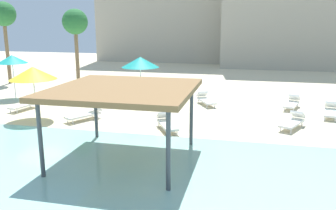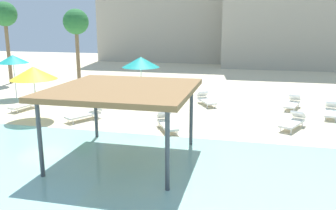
{
  "view_description": "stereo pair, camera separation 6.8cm",
  "coord_description": "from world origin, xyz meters",
  "px_view_note": "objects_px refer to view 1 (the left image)",
  "views": [
    {
      "loc": [
        3.01,
        -12.51,
        4.82
      ],
      "look_at": [
        -0.34,
        2.0,
        1.3
      ],
      "focal_mm": 37.43,
      "sensor_mm": 36.0,
      "label": 1
    },
    {
      "loc": [
        3.07,
        -12.5,
        4.82
      ],
      "look_at": [
        -0.34,
        2.0,
        1.3
      ],
      "focal_mm": 37.43,
      "sensor_mm": 36.0,
      "label": 2
    }
  ],
  "objects_px": {
    "beach_umbrella_teal_1": "(140,62)",
    "lounge_chair_1": "(167,123)",
    "lounge_chair_6": "(292,103)",
    "beach_umbrella_teal_4": "(12,59)",
    "palm_tree_1": "(4,16)",
    "lounge_chair_4": "(86,113)",
    "lounge_chair_5": "(293,121)",
    "lounge_chair_0": "(26,104)",
    "lounge_chair_3": "(205,99)",
    "palm_tree_0": "(75,23)",
    "lounge_chair_2": "(330,111)",
    "beach_umbrella_yellow_0": "(33,73)",
    "shade_pavilion": "(124,91)"
  },
  "relations": [
    {
      "from": "beach_umbrella_yellow_0",
      "to": "lounge_chair_4",
      "type": "relative_size",
      "value": 1.39
    },
    {
      "from": "shade_pavilion",
      "to": "beach_umbrella_yellow_0",
      "type": "xyz_separation_m",
      "value": [
        -6.28,
        4.1,
        -0.14
      ]
    },
    {
      "from": "lounge_chair_5",
      "to": "palm_tree_1",
      "type": "distance_m",
      "value": 22.98
    },
    {
      "from": "lounge_chair_6",
      "to": "beach_umbrella_teal_1",
      "type": "bearing_deg",
      "value": -72.22
    },
    {
      "from": "lounge_chair_4",
      "to": "lounge_chair_5",
      "type": "distance_m",
      "value": 10.12
    },
    {
      "from": "lounge_chair_1",
      "to": "palm_tree_0",
      "type": "bearing_deg",
      "value": -163.56
    },
    {
      "from": "beach_umbrella_teal_1",
      "to": "lounge_chair_1",
      "type": "xyz_separation_m",
      "value": [
        2.89,
        -5.3,
        -2.14
      ]
    },
    {
      "from": "lounge_chair_3",
      "to": "palm_tree_1",
      "type": "bearing_deg",
      "value": -131.83
    },
    {
      "from": "beach_umbrella_teal_1",
      "to": "beach_umbrella_teal_4",
      "type": "height_order",
      "value": "beach_umbrella_teal_4"
    },
    {
      "from": "shade_pavilion",
      "to": "palm_tree_0",
      "type": "bearing_deg",
      "value": 122.86
    },
    {
      "from": "lounge_chair_5",
      "to": "beach_umbrella_teal_1",
      "type": "bearing_deg",
      "value": -87.55
    },
    {
      "from": "lounge_chair_0",
      "to": "lounge_chair_3",
      "type": "xyz_separation_m",
      "value": [
        9.8,
        3.47,
        0.0
      ]
    },
    {
      "from": "lounge_chair_0",
      "to": "palm_tree_0",
      "type": "relative_size",
      "value": 0.34
    },
    {
      "from": "lounge_chair_0",
      "to": "lounge_chair_5",
      "type": "height_order",
      "value": "same"
    },
    {
      "from": "beach_umbrella_teal_4",
      "to": "lounge_chair_3",
      "type": "distance_m",
      "value": 12.55
    },
    {
      "from": "shade_pavilion",
      "to": "palm_tree_0",
      "type": "height_order",
      "value": "palm_tree_0"
    },
    {
      "from": "beach_umbrella_teal_1",
      "to": "lounge_chair_2",
      "type": "height_order",
      "value": "beach_umbrella_teal_1"
    },
    {
      "from": "beach_umbrella_teal_4",
      "to": "lounge_chair_6",
      "type": "bearing_deg",
      "value": 3.51
    },
    {
      "from": "shade_pavilion",
      "to": "lounge_chair_6",
      "type": "distance_m",
      "value": 11.77
    },
    {
      "from": "palm_tree_0",
      "to": "palm_tree_1",
      "type": "xyz_separation_m",
      "value": [
        -5.99,
        -0.14,
        0.56
      ]
    },
    {
      "from": "lounge_chair_5",
      "to": "lounge_chair_6",
      "type": "height_order",
      "value": "same"
    },
    {
      "from": "lounge_chair_6",
      "to": "lounge_chair_3",
      "type": "bearing_deg",
      "value": -72.15
    },
    {
      "from": "shade_pavilion",
      "to": "beach_umbrella_teal_4",
      "type": "bearing_deg",
      "value": 141.68
    },
    {
      "from": "lounge_chair_1",
      "to": "lounge_chair_6",
      "type": "distance_m",
      "value": 8.24
    },
    {
      "from": "lounge_chair_1",
      "to": "palm_tree_0",
      "type": "height_order",
      "value": "palm_tree_0"
    },
    {
      "from": "beach_umbrella_teal_4",
      "to": "lounge_chair_1",
      "type": "height_order",
      "value": "beach_umbrella_teal_4"
    },
    {
      "from": "beach_umbrella_yellow_0",
      "to": "palm_tree_0",
      "type": "height_order",
      "value": "palm_tree_0"
    },
    {
      "from": "lounge_chair_1",
      "to": "lounge_chair_4",
      "type": "distance_m",
      "value": 4.44
    },
    {
      "from": "beach_umbrella_yellow_0",
      "to": "lounge_chair_5",
      "type": "height_order",
      "value": "beach_umbrella_yellow_0"
    },
    {
      "from": "beach_umbrella_teal_4",
      "to": "palm_tree_0",
      "type": "height_order",
      "value": "palm_tree_0"
    },
    {
      "from": "lounge_chair_3",
      "to": "shade_pavilion",
      "type": "bearing_deg",
      "value": -38.52
    },
    {
      "from": "lounge_chair_0",
      "to": "lounge_chair_2",
      "type": "xyz_separation_m",
      "value": [
        16.51,
        2.12,
        0.0
      ]
    },
    {
      "from": "lounge_chair_1",
      "to": "beach_umbrella_yellow_0",
      "type": "bearing_deg",
      "value": -119.63
    },
    {
      "from": "beach_umbrella_teal_4",
      "to": "lounge_chair_5",
      "type": "relative_size",
      "value": 1.42
    },
    {
      "from": "beach_umbrella_teal_1",
      "to": "beach_umbrella_teal_4",
      "type": "distance_m",
      "value": 8.35
    },
    {
      "from": "beach_umbrella_teal_1",
      "to": "palm_tree_0",
      "type": "xyz_separation_m",
      "value": [
        -6.41,
        4.29,
        2.28
      ]
    },
    {
      "from": "shade_pavilion",
      "to": "lounge_chair_0",
      "type": "bearing_deg",
      "value": 144.25
    },
    {
      "from": "shade_pavilion",
      "to": "lounge_chair_2",
      "type": "distance_m",
      "value": 11.78
    },
    {
      "from": "shade_pavilion",
      "to": "palm_tree_0",
      "type": "xyz_separation_m",
      "value": [
        -8.7,
        13.46,
        2.24
      ]
    },
    {
      "from": "lounge_chair_0",
      "to": "lounge_chair_2",
      "type": "distance_m",
      "value": 16.65
    },
    {
      "from": "lounge_chair_3",
      "to": "lounge_chair_1",
      "type": "bearing_deg",
      "value": -39.7
    },
    {
      "from": "lounge_chair_3",
      "to": "lounge_chair_4",
      "type": "height_order",
      "value": "same"
    },
    {
      "from": "palm_tree_1",
      "to": "beach_umbrella_teal_1",
      "type": "bearing_deg",
      "value": -18.53
    },
    {
      "from": "lounge_chair_0",
      "to": "lounge_chair_1",
      "type": "xyz_separation_m",
      "value": [
        8.68,
        -1.94,
        0.0
      ]
    },
    {
      "from": "shade_pavilion",
      "to": "lounge_chair_5",
      "type": "xyz_separation_m",
      "value": [
        6.31,
        5.42,
        -2.18
      ]
    },
    {
      "from": "beach_umbrella_teal_1",
      "to": "palm_tree_1",
      "type": "bearing_deg",
      "value": 161.47
    },
    {
      "from": "lounge_chair_4",
      "to": "lounge_chair_6",
      "type": "height_order",
      "value": "same"
    },
    {
      "from": "beach_umbrella_teal_4",
      "to": "palm_tree_1",
      "type": "bearing_deg",
      "value": 129.54
    },
    {
      "from": "lounge_chair_1",
      "to": "palm_tree_0",
      "type": "distance_m",
      "value": 14.07
    },
    {
      "from": "beach_umbrella_teal_1",
      "to": "lounge_chair_5",
      "type": "relative_size",
      "value": 1.42
    }
  ]
}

